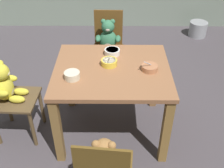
{
  "coord_description": "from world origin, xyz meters",
  "views": [
    {
      "loc": [
        0.02,
        -2.0,
        2.05
      ],
      "look_at": [
        0.0,
        0.05,
        0.53
      ],
      "focal_mm": 43.64,
      "sensor_mm": 36.0,
      "label": 1
    }
  ],
  "objects_px": {
    "teddy_chair_near_front": "(105,167)",
    "teddy_chair_far_center": "(108,41)",
    "porridge_bowl_terracotta_near_right": "(150,68)",
    "metal_pail": "(198,29)",
    "porridge_bowl_white_far_center": "(112,52)",
    "teddy_chair_near_left": "(6,89)",
    "dining_table": "(112,80)",
    "porridge_bowl_yellow_center": "(109,62)",
    "porridge_bowl_cream_near_left": "(72,75)"
  },
  "relations": [
    {
      "from": "teddy_chair_near_front",
      "to": "teddy_chair_far_center",
      "type": "relative_size",
      "value": 0.99
    },
    {
      "from": "teddy_chair_far_center",
      "to": "porridge_bowl_terracotta_near_right",
      "type": "relative_size",
      "value": 6.15
    },
    {
      "from": "teddy_chair_far_center",
      "to": "metal_pail",
      "type": "xyz_separation_m",
      "value": [
        1.45,
        1.27,
        -0.43
      ]
    },
    {
      "from": "porridge_bowl_white_far_center",
      "to": "teddy_chair_far_center",
      "type": "bearing_deg",
      "value": 95.08
    },
    {
      "from": "teddy_chair_near_left",
      "to": "metal_pail",
      "type": "bearing_deg",
      "value": 45.76
    },
    {
      "from": "teddy_chair_near_front",
      "to": "metal_pail",
      "type": "distance_m",
      "value": 3.38
    },
    {
      "from": "teddy_chair_near_left",
      "to": "teddy_chair_far_center",
      "type": "height_order",
      "value": "teddy_chair_far_center"
    },
    {
      "from": "teddy_chair_near_left",
      "to": "teddy_chair_near_front",
      "type": "bearing_deg",
      "value": -39.33
    },
    {
      "from": "dining_table",
      "to": "porridge_bowl_terracotta_near_right",
      "type": "height_order",
      "value": "porridge_bowl_terracotta_near_right"
    },
    {
      "from": "porridge_bowl_white_far_center",
      "to": "porridge_bowl_yellow_center",
      "type": "bearing_deg",
      "value": -98.55
    },
    {
      "from": "porridge_bowl_yellow_center",
      "to": "porridge_bowl_terracotta_near_right",
      "type": "distance_m",
      "value": 0.36
    },
    {
      "from": "porridge_bowl_terracotta_near_right",
      "to": "dining_table",
      "type": "bearing_deg",
      "value": 175.99
    },
    {
      "from": "dining_table",
      "to": "porridge_bowl_terracotta_near_right",
      "type": "relative_size",
      "value": 7.13
    },
    {
      "from": "porridge_bowl_white_far_center",
      "to": "porridge_bowl_terracotta_near_right",
      "type": "xyz_separation_m",
      "value": [
        0.32,
        -0.27,
        -0.0
      ]
    },
    {
      "from": "porridge_bowl_terracotta_near_right",
      "to": "metal_pail",
      "type": "relative_size",
      "value": 0.5
    },
    {
      "from": "teddy_chair_near_left",
      "to": "porridge_bowl_yellow_center",
      "type": "distance_m",
      "value": 0.97
    },
    {
      "from": "porridge_bowl_yellow_center",
      "to": "porridge_bowl_terracotta_near_right",
      "type": "relative_size",
      "value": 1.07
    },
    {
      "from": "porridge_bowl_white_far_center",
      "to": "porridge_bowl_terracotta_near_right",
      "type": "distance_m",
      "value": 0.42
    },
    {
      "from": "metal_pail",
      "to": "teddy_chair_near_left",
      "type": "bearing_deg",
      "value": -136.94
    },
    {
      "from": "teddy_chair_far_center",
      "to": "porridge_bowl_terracotta_near_right",
      "type": "bearing_deg",
      "value": 24.42
    },
    {
      "from": "teddy_chair_near_left",
      "to": "porridge_bowl_terracotta_near_right",
      "type": "bearing_deg",
      "value": 4.0
    },
    {
      "from": "dining_table",
      "to": "teddy_chair_near_front",
      "type": "xyz_separation_m",
      "value": [
        -0.04,
        -0.88,
        -0.08
      ]
    },
    {
      "from": "teddy_chair_near_left",
      "to": "metal_pail",
      "type": "height_order",
      "value": "teddy_chair_near_left"
    },
    {
      "from": "porridge_bowl_terracotta_near_right",
      "to": "porridge_bowl_yellow_center",
      "type": "bearing_deg",
      "value": 167.39
    },
    {
      "from": "dining_table",
      "to": "metal_pail",
      "type": "distance_m",
      "value": 2.61
    },
    {
      "from": "teddy_chair_near_front",
      "to": "porridge_bowl_terracotta_near_right",
      "type": "bearing_deg",
      "value": -17.83
    },
    {
      "from": "teddy_chair_near_left",
      "to": "teddy_chair_far_center",
      "type": "relative_size",
      "value": 0.93
    },
    {
      "from": "porridge_bowl_yellow_center",
      "to": "teddy_chair_far_center",
      "type": "bearing_deg",
      "value": 91.92
    },
    {
      "from": "teddy_chair_near_left",
      "to": "porridge_bowl_cream_near_left",
      "type": "xyz_separation_m",
      "value": [
        0.63,
        -0.1,
        0.23
      ]
    },
    {
      "from": "teddy_chair_near_front",
      "to": "teddy_chair_near_left",
      "type": "xyz_separation_m",
      "value": [
        -0.92,
        0.83,
        0.01
      ]
    },
    {
      "from": "dining_table",
      "to": "teddy_chair_far_center",
      "type": "distance_m",
      "value": 0.88
    },
    {
      "from": "dining_table",
      "to": "porridge_bowl_terracotta_near_right",
      "type": "xyz_separation_m",
      "value": [
        0.33,
        -0.02,
        0.15
      ]
    },
    {
      "from": "dining_table",
      "to": "porridge_bowl_terracotta_near_right",
      "type": "distance_m",
      "value": 0.36
    },
    {
      "from": "teddy_chair_near_left",
      "to": "teddy_chair_far_center",
      "type": "xyz_separation_m",
      "value": [
        0.91,
        0.93,
        0.01
      ]
    },
    {
      "from": "teddy_chair_near_front",
      "to": "porridge_bowl_yellow_center",
      "type": "xyz_separation_m",
      "value": [
        0.02,
        0.94,
        0.23
      ]
    },
    {
      "from": "teddy_chair_near_left",
      "to": "porridge_bowl_yellow_center",
      "type": "relative_size",
      "value": 5.39
    },
    {
      "from": "porridge_bowl_white_far_center",
      "to": "teddy_chair_near_left",
      "type": "bearing_deg",
      "value": -162.78
    },
    {
      "from": "dining_table",
      "to": "teddy_chair_near_left",
      "type": "relative_size",
      "value": 1.24
    },
    {
      "from": "dining_table",
      "to": "metal_pail",
      "type": "relative_size",
      "value": 3.57
    },
    {
      "from": "teddy_chair_far_center",
      "to": "porridge_bowl_cream_near_left",
      "type": "height_order",
      "value": "teddy_chair_far_center"
    },
    {
      "from": "porridge_bowl_white_far_center",
      "to": "porridge_bowl_cream_near_left",
      "type": "height_order",
      "value": "porridge_bowl_cream_near_left"
    },
    {
      "from": "teddy_chair_near_front",
      "to": "porridge_bowl_white_far_center",
      "type": "xyz_separation_m",
      "value": [
        0.04,
        1.13,
        0.23
      ]
    },
    {
      "from": "porridge_bowl_white_far_center",
      "to": "metal_pail",
      "type": "xyz_separation_m",
      "value": [
        1.39,
        1.9,
        -0.65
      ]
    },
    {
      "from": "teddy_chair_near_left",
      "to": "metal_pail",
      "type": "xyz_separation_m",
      "value": [
        2.36,
        2.2,
        -0.42
      ]
    },
    {
      "from": "teddy_chair_near_front",
      "to": "porridge_bowl_white_far_center",
      "type": "height_order",
      "value": "teddy_chair_near_front"
    },
    {
      "from": "teddy_chair_far_center",
      "to": "porridge_bowl_white_far_center",
      "type": "height_order",
      "value": "teddy_chair_far_center"
    },
    {
      "from": "porridge_bowl_cream_near_left",
      "to": "metal_pail",
      "type": "relative_size",
      "value": 0.46
    },
    {
      "from": "teddy_chair_near_left",
      "to": "dining_table",
      "type": "bearing_deg",
      "value": 5.81
    },
    {
      "from": "teddy_chair_near_front",
      "to": "teddy_chair_far_center",
      "type": "xyz_separation_m",
      "value": [
        -0.01,
        1.76,
        0.01
      ]
    },
    {
      "from": "porridge_bowl_white_far_center",
      "to": "metal_pail",
      "type": "height_order",
      "value": "porridge_bowl_white_far_center"
    }
  ]
}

